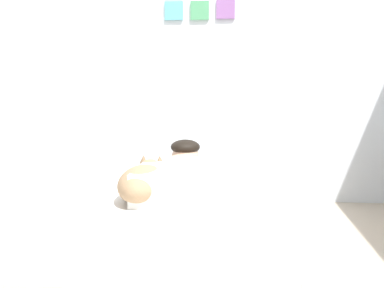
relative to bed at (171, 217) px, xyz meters
name	(u,v)px	position (x,y,z in m)	size (l,w,h in m)	color
ground_plane	(173,283)	(0.09, -0.59, -0.16)	(12.03, 12.03, 0.00)	tan
back_wall	(200,49)	(0.09, 1.14, 1.09)	(4.02, 0.12, 2.50)	silver
bed	(171,217)	(0.00, 0.00, 0.00)	(1.34, 1.96, 0.32)	gray
pillow	(174,164)	(-0.07, 0.65, 0.22)	(0.52, 0.32, 0.11)	white
person_lying	(179,174)	(0.05, 0.01, 0.27)	(0.43, 0.92, 0.27)	white
dog	(144,182)	(-0.12, -0.24, 0.27)	(0.26, 0.57, 0.21)	#9E7A56
coffee_cup	(202,175)	(0.16, 0.31, 0.20)	(0.12, 0.09, 0.07)	#D84C47
cell_phone	(152,204)	(-0.06, -0.34, 0.17)	(0.07, 0.14, 0.01)	black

